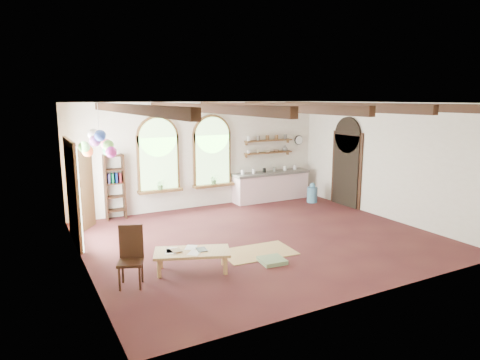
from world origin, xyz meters
TOP-DOWN VIEW (x-y plane):
  - floor at (0.00, 0.00)m, footprint 8.00×8.00m
  - ceiling_beams at (0.00, 0.00)m, footprint 6.20×6.80m
  - window_left at (-1.40, 3.43)m, footprint 1.30×0.28m
  - window_right at (0.30, 3.43)m, footprint 1.30×0.28m
  - left_doorway at (-3.95, 1.80)m, footprint 0.10×1.90m
  - right_doorway at (3.95, 1.50)m, footprint 0.10×1.30m
  - kitchen_counter at (2.30, 3.20)m, footprint 2.68×0.62m
  - wall_shelf_lower at (2.30, 3.38)m, footprint 1.70×0.24m
  - wall_shelf_upper at (2.30, 3.38)m, footprint 1.70×0.24m
  - wall_clock at (3.55, 3.45)m, footprint 0.32×0.04m
  - bookshelf at (-2.70, 3.32)m, footprint 0.53×0.32m
  - coffee_table at (-2.20, -1.11)m, footprint 1.59×1.14m
  - side_chair at (-3.41, -1.21)m, footprint 0.56×0.56m
  - floor_mat at (-0.56, -0.83)m, footprint 1.62×1.06m
  - floor_cushion at (-0.60, -1.46)m, footprint 0.54×0.54m
  - water_jug_a at (3.32, 3.20)m, footprint 0.31×0.31m
  - water_jug_b at (3.30, 2.30)m, footprint 0.33×0.33m
  - balloon_cluster at (-3.41, 1.15)m, footprint 0.76×0.89m
  - table_book at (-2.56, -0.97)m, footprint 0.18×0.26m
  - tablet at (-2.01, -1.14)m, footprint 0.22×0.29m
  - potted_plant_left at (-1.40, 3.32)m, footprint 0.27×0.23m
  - potted_plant_right at (0.30, 3.32)m, footprint 0.27×0.23m
  - shelf_cup_a at (1.55, 3.38)m, footprint 0.12×0.10m
  - shelf_cup_b at (1.90, 3.38)m, footprint 0.10×0.10m
  - shelf_bowl_a at (2.25, 3.38)m, footprint 0.22×0.22m
  - shelf_bowl_b at (2.60, 3.38)m, footprint 0.20×0.20m
  - shelf_vase at (2.95, 3.38)m, footprint 0.18×0.18m

SIDE VIEW (x-z plane):
  - floor at x=0.00m, z-range 0.00..0.00m
  - floor_mat at x=-0.56m, z-range 0.00..0.02m
  - floor_cushion at x=-0.60m, z-range 0.00..0.08m
  - water_jug_a at x=3.32m, z-range -0.04..0.55m
  - water_jug_b at x=3.30m, z-range -0.04..0.60m
  - side_chair at x=-3.41m, z-range -0.23..0.85m
  - coffee_table at x=-2.20m, z-range 0.16..0.57m
  - tablet at x=-2.01m, z-range 0.41..0.42m
  - table_book at x=-2.56m, z-range 0.41..0.43m
  - kitchen_counter at x=2.30m, z-range 0.01..0.95m
  - potted_plant_left at x=-1.40m, z-range 0.70..1.00m
  - potted_plant_right at x=0.30m, z-range 0.70..1.00m
  - bookshelf at x=-2.70m, z-range 0.00..1.80m
  - right_doorway at x=3.95m, z-range -0.10..2.30m
  - left_doorway at x=-3.95m, z-range -0.10..2.40m
  - wall_shelf_lower at x=2.30m, z-range 1.53..1.57m
  - shelf_bowl_a at x=2.25m, z-range 1.57..1.62m
  - shelf_bowl_b at x=2.60m, z-range 1.57..1.63m
  - shelf_cup_b at x=1.90m, z-range 1.57..1.66m
  - shelf_cup_a at x=1.55m, z-range 1.57..1.67m
  - window_left at x=-1.40m, z-range 0.53..2.73m
  - window_right at x=0.30m, z-range 0.53..2.73m
  - shelf_vase at x=2.95m, z-range 1.57..1.76m
  - wall_clock at x=3.55m, z-range 1.74..2.06m
  - wall_shelf_upper at x=2.30m, z-range 1.93..1.97m
  - balloon_cluster at x=-3.41m, z-range 1.75..2.90m
  - ceiling_beams at x=0.00m, z-range 3.01..3.19m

